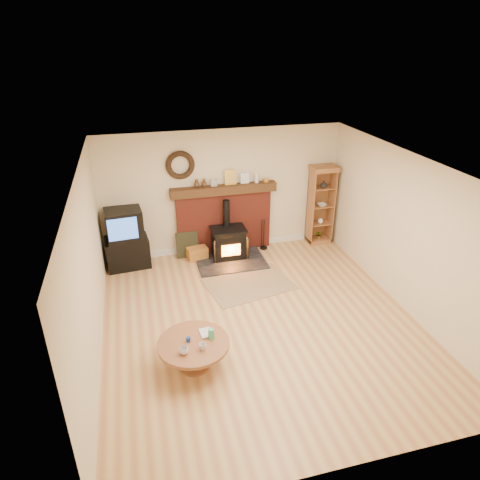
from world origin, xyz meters
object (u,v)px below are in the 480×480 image
object	(u,v)px
wood_stove	(229,244)
coffee_table	(194,347)
curio_cabinet	(320,205)
tv_unit	(126,240)

from	to	relation	value
wood_stove	coffee_table	size ratio (longest dim) A/B	1.39
coffee_table	wood_stove	bearing A→B (deg)	68.30
wood_stove	coffee_table	world-z (taller)	wood_stove
curio_cabinet	coffee_table	distance (m)	4.75
tv_unit	coffee_table	world-z (taller)	tv_unit
curio_cabinet	coffee_table	size ratio (longest dim) A/B	1.75
curio_cabinet	coffee_table	xyz separation A→B (m)	(-3.34, -3.32, -0.54)
curio_cabinet	wood_stove	bearing A→B (deg)	-172.44
curio_cabinet	tv_unit	bearing A→B (deg)	-178.85
wood_stove	curio_cabinet	bearing A→B (deg)	7.56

